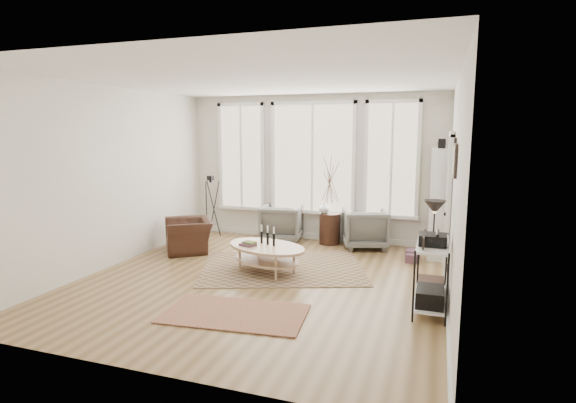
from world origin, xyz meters
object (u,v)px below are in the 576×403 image
(low_shelf, at_px, (432,268))
(side_table, at_px, (330,203))
(armchair_left, at_px, (282,223))
(bookcase, at_px, (439,202))
(armchair_right, at_px, (365,229))
(accent_chair, at_px, (189,235))
(coffee_table, at_px, (266,251))

(low_shelf, bearing_deg, side_table, 125.31)
(armchair_left, distance_m, side_table, 1.07)
(bookcase, xyz_separation_m, side_table, (-2.00, 0.22, -0.14))
(bookcase, distance_m, armchair_right, 1.44)
(bookcase, xyz_separation_m, accent_chair, (-4.33, -1.13, -0.66))
(coffee_table, bearing_deg, side_table, 75.92)
(bookcase, relative_size, armchair_right, 2.55)
(armchair_left, bearing_deg, coffee_table, 94.75)
(bookcase, distance_m, coffee_table, 3.19)
(bookcase, bearing_deg, armchair_right, 173.54)
(low_shelf, xyz_separation_m, side_table, (-1.94, 2.75, 0.30))
(low_shelf, height_order, armchair_right, low_shelf)
(side_table, xyz_separation_m, accent_chair, (-2.33, -1.36, -0.52))
(coffee_table, relative_size, armchair_left, 1.96)
(bookcase, height_order, low_shelf, bookcase)
(bookcase, distance_m, armchair_left, 3.03)
(armchair_left, distance_m, accent_chair, 1.88)
(low_shelf, height_order, side_table, side_table)
(coffee_table, bearing_deg, low_shelf, -15.15)
(coffee_table, bearing_deg, accent_chair, 158.26)
(bookcase, bearing_deg, side_table, 173.58)
(bookcase, height_order, coffee_table, bookcase)
(side_table, bearing_deg, bookcase, -6.42)
(armchair_right, height_order, side_table, side_table)
(armchair_left, xyz_separation_m, accent_chair, (-1.36, -1.30, -0.07))
(armchair_left, relative_size, armchair_right, 0.99)
(low_shelf, distance_m, armchair_left, 3.96)
(armchair_right, bearing_deg, side_table, -24.13)
(low_shelf, height_order, accent_chair, low_shelf)
(side_table, bearing_deg, armchair_left, -176.42)
(bookcase, xyz_separation_m, armchair_right, (-1.30, 0.15, -0.59))
(armchair_left, height_order, accent_chair, armchair_left)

